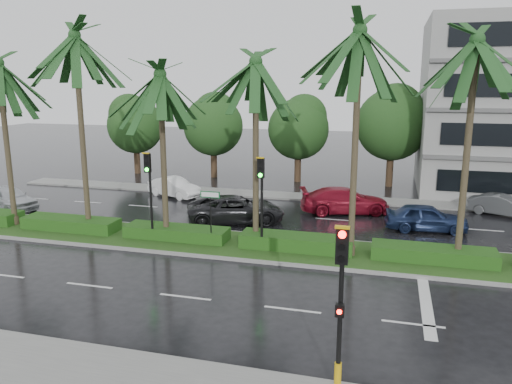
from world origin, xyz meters
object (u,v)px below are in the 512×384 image
(signal_median_left, at_px, (149,183))
(car_blue, at_px, (426,218))
(signal_near, at_px, (340,302))
(car_silver, at_px, (8,198))
(car_red, at_px, (345,200))
(street_sign, at_px, (210,204))
(car_white, at_px, (174,187))
(car_grey, at_px, (502,205))
(car_darkgrey, at_px, (236,209))

(signal_median_left, relative_size, car_blue, 1.04)
(signal_near, relative_size, signal_median_left, 1.00)
(signal_median_left, xyz_separation_m, car_silver, (-11.53, 3.73, -2.25))
(car_red, bearing_deg, signal_median_left, 118.17)
(street_sign, xyz_separation_m, car_white, (-6.15, 9.50, -1.47))
(car_grey, bearing_deg, signal_near, -178.15)
(signal_median_left, relative_size, car_white, 1.09)
(signal_near, distance_m, car_blue, 15.87)
(signal_near, xyz_separation_m, car_darkgrey, (-7.18, 14.41, -1.75))
(signal_near, bearing_deg, car_grey, 69.34)
(car_white, bearing_deg, car_red, -74.01)
(car_red, bearing_deg, street_sign, 129.73)
(signal_near, bearing_deg, car_darkgrey, 116.49)
(car_silver, bearing_deg, signal_median_left, -88.87)
(signal_median_left, bearing_deg, car_darkgrey, 59.13)
(car_darkgrey, distance_m, car_red, 6.75)
(car_red, height_order, car_grey, car_red)
(signal_near, distance_m, car_darkgrey, 16.19)
(signal_near, height_order, car_silver, signal_near)
(car_silver, distance_m, car_darkgrey, 14.38)
(car_darkgrey, xyz_separation_m, car_blue, (10.18, 1.08, -0.04))
(car_grey, bearing_deg, car_red, 124.03)
(car_red, xyz_separation_m, car_grey, (9.00, 1.83, -0.15))
(car_white, distance_m, car_red, 11.73)
(street_sign, bearing_deg, signal_median_left, -176.53)
(signal_near, xyz_separation_m, street_sign, (-7.00, 9.87, -0.38))
(car_silver, bearing_deg, car_red, -57.91)
(car_grey, bearing_deg, street_sign, 147.16)
(car_silver, xyz_separation_m, car_white, (8.38, 5.96, -0.08))
(car_blue, relative_size, car_grey, 1.13)
(signal_near, bearing_deg, street_sign, 125.34)
(street_sign, height_order, car_blue, street_sign)
(car_white, relative_size, car_red, 0.76)
(car_blue, bearing_deg, street_sign, 114.41)
(signal_median_left, height_order, car_grey, signal_median_left)
(street_sign, bearing_deg, car_darkgrey, 92.27)
(street_sign, height_order, car_red, street_sign)
(signal_near, xyz_separation_m, car_blue, (3.00, 15.48, -1.79))
(signal_near, relative_size, car_blue, 1.04)
(car_red, bearing_deg, car_blue, -136.11)
(street_sign, xyz_separation_m, car_darkgrey, (-0.18, 4.53, -1.37))
(car_red, xyz_separation_m, car_blue, (4.50, -2.57, -0.05))
(signal_median_left, relative_size, car_grey, 1.17)
(car_blue, height_order, car_grey, car_blue)
(signal_median_left, distance_m, car_white, 10.45)
(street_sign, xyz_separation_m, car_grey, (14.50, 10.02, -1.51))
(car_silver, relative_size, car_grey, 1.17)
(car_blue, xyz_separation_m, car_grey, (4.50, 4.41, -0.11))
(signal_median_left, height_order, street_sign, signal_median_left)
(car_blue, distance_m, car_grey, 6.30)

